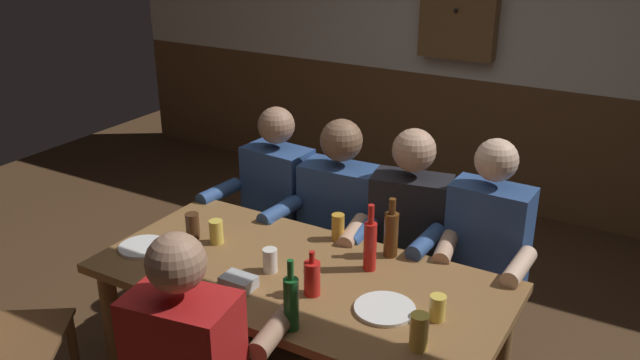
{
  "coord_description": "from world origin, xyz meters",
  "views": [
    {
      "loc": [
        1.34,
        -2.29,
        2.18
      ],
      "look_at": [
        0.0,
        -0.02,
        1.1
      ],
      "focal_mm": 37.38,
      "sensor_mm": 36.0,
      "label": 1
    }
  ],
  "objects_px": {
    "person_2": "(406,237)",
    "bottle_1": "(312,278)",
    "pint_glass_2": "(419,332)",
    "pint_glass_3": "(338,227)",
    "plate_0": "(385,309)",
    "plate_1": "(143,247)",
    "dining_table": "(300,294)",
    "pint_glass_4": "(216,232)",
    "bottle_2": "(370,244)",
    "pint_glass_1": "(193,226)",
    "condiment_caddy": "(238,282)",
    "wall_dart_cabinet": "(459,9)",
    "person_3": "(482,256)",
    "person_1": "(335,219)",
    "pint_glass_5": "(270,260)",
    "pint_glass_0": "(437,308)",
    "person_0": "(270,204)",
    "bottle_3": "(391,233)",
    "bottle_0": "(291,302)"
  },
  "relations": [
    {
      "from": "condiment_caddy",
      "to": "wall_dart_cabinet",
      "type": "bearing_deg",
      "value": 92.34
    },
    {
      "from": "dining_table",
      "to": "plate_0",
      "type": "xyz_separation_m",
      "value": [
        0.44,
        -0.07,
        0.11
      ]
    },
    {
      "from": "plate_1",
      "to": "person_2",
      "type": "bearing_deg",
      "value": 41.0
    },
    {
      "from": "bottle_2",
      "to": "pint_glass_1",
      "type": "bearing_deg",
      "value": -169.15
    },
    {
      "from": "pint_glass_3",
      "to": "pint_glass_5",
      "type": "height_order",
      "value": "pint_glass_3"
    },
    {
      "from": "dining_table",
      "to": "bottle_2",
      "type": "relative_size",
      "value": 5.8
    },
    {
      "from": "bottle_1",
      "to": "pint_glass_3",
      "type": "height_order",
      "value": "bottle_1"
    },
    {
      "from": "person_2",
      "to": "condiment_caddy",
      "type": "relative_size",
      "value": 8.6
    },
    {
      "from": "pint_glass_5",
      "to": "wall_dart_cabinet",
      "type": "xyz_separation_m",
      "value": [
        -0.15,
        2.66,
        0.72
      ]
    },
    {
      "from": "pint_glass_2",
      "to": "pint_glass_5",
      "type": "distance_m",
      "value": 0.78
    },
    {
      "from": "person_0",
      "to": "person_1",
      "type": "distance_m",
      "value": 0.41
    },
    {
      "from": "plate_0",
      "to": "pint_glass_5",
      "type": "distance_m",
      "value": 0.56
    },
    {
      "from": "pint_glass_0",
      "to": "person_3",
      "type": "bearing_deg",
      "value": 93.09
    },
    {
      "from": "pint_glass_1",
      "to": "pint_glass_4",
      "type": "relative_size",
      "value": 1.13
    },
    {
      "from": "person_2",
      "to": "bottle_1",
      "type": "xyz_separation_m",
      "value": [
        -0.08,
        -0.77,
        0.14
      ]
    },
    {
      "from": "person_3",
      "to": "plate_1",
      "type": "bearing_deg",
      "value": 33.3
    },
    {
      "from": "pint_glass_1",
      "to": "bottle_0",
      "type": "bearing_deg",
      "value": -25.42
    },
    {
      "from": "pint_glass_4",
      "to": "condiment_caddy",
      "type": "bearing_deg",
      "value": -39.2
    },
    {
      "from": "person_2",
      "to": "person_3",
      "type": "bearing_deg",
      "value": 169.13
    },
    {
      "from": "bottle_0",
      "to": "pint_glass_5",
      "type": "relative_size",
      "value": 2.72
    },
    {
      "from": "person_1",
      "to": "bottle_3",
      "type": "bearing_deg",
      "value": 142.57
    },
    {
      "from": "pint_glass_2",
      "to": "pint_glass_3",
      "type": "relative_size",
      "value": 1.09
    },
    {
      "from": "pint_glass_3",
      "to": "pint_glass_5",
      "type": "relative_size",
      "value": 1.21
    },
    {
      "from": "person_2",
      "to": "person_1",
      "type": "bearing_deg",
      "value": -10.67
    },
    {
      "from": "bottle_2",
      "to": "pint_glass_1",
      "type": "height_order",
      "value": "bottle_2"
    },
    {
      "from": "person_1",
      "to": "pint_glass_2",
      "type": "relative_size",
      "value": 8.54
    },
    {
      "from": "condiment_caddy",
      "to": "person_2",
      "type": "bearing_deg",
      "value": 67.12
    },
    {
      "from": "person_2",
      "to": "pint_glass_1",
      "type": "relative_size",
      "value": 9.42
    },
    {
      "from": "dining_table",
      "to": "person_2",
      "type": "height_order",
      "value": "person_2"
    },
    {
      "from": "pint_glass_3",
      "to": "person_3",
      "type": "bearing_deg",
      "value": 25.5
    },
    {
      "from": "wall_dart_cabinet",
      "to": "bottle_1",
      "type": "bearing_deg",
      "value": -81.55
    },
    {
      "from": "wall_dart_cabinet",
      "to": "pint_glass_1",
      "type": "bearing_deg",
      "value": -97.37
    },
    {
      "from": "dining_table",
      "to": "pint_glass_1",
      "type": "bearing_deg",
      "value": 177.66
    },
    {
      "from": "person_1",
      "to": "pint_glass_5",
      "type": "xyz_separation_m",
      "value": [
        0.08,
        -0.7,
        0.12
      ]
    },
    {
      "from": "dining_table",
      "to": "plate_1",
      "type": "bearing_deg",
      "value": -167.0
    },
    {
      "from": "bottle_1",
      "to": "pint_glass_2",
      "type": "distance_m",
      "value": 0.52
    },
    {
      "from": "plate_1",
      "to": "bottle_3",
      "type": "bearing_deg",
      "value": 27.14
    },
    {
      "from": "bottle_2",
      "to": "pint_glass_0",
      "type": "bearing_deg",
      "value": -28.39
    },
    {
      "from": "dining_table",
      "to": "bottle_0",
      "type": "relative_size",
      "value": 6.13
    },
    {
      "from": "person_0",
      "to": "person_2",
      "type": "relative_size",
      "value": 0.99
    },
    {
      "from": "person_3",
      "to": "pint_glass_3",
      "type": "bearing_deg",
      "value": 27.1
    },
    {
      "from": "dining_table",
      "to": "plate_0",
      "type": "relative_size",
      "value": 7.36
    },
    {
      "from": "wall_dart_cabinet",
      "to": "person_0",
      "type": "bearing_deg",
      "value": -99.61
    },
    {
      "from": "bottle_2",
      "to": "person_3",
      "type": "bearing_deg",
      "value": 52.73
    },
    {
      "from": "bottle_1",
      "to": "bottle_3",
      "type": "height_order",
      "value": "bottle_3"
    },
    {
      "from": "bottle_0",
      "to": "wall_dart_cabinet",
      "type": "bearing_deg",
      "value": 98.84
    },
    {
      "from": "person_1",
      "to": "bottle_3",
      "type": "distance_m",
      "value": 0.59
    },
    {
      "from": "person_2",
      "to": "plate_0",
      "type": "height_order",
      "value": "person_2"
    },
    {
      "from": "dining_table",
      "to": "pint_glass_4",
      "type": "relative_size",
      "value": 15.71
    },
    {
      "from": "person_2",
      "to": "pint_glass_4",
      "type": "relative_size",
      "value": 10.66
    }
  ]
}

